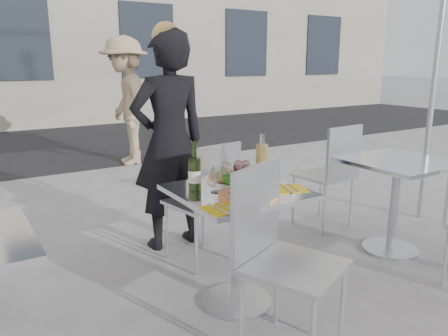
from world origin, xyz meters
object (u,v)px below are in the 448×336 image
chair_far (208,194)px  pedestrian_b (126,101)px  pizza_near (248,195)px  wine_bottle (195,172)px  carafe (262,160)px  napkin_right (290,188)px  sugar_shaker (259,174)px  napkin_left (222,209)px  pizza_far (229,177)px  side_table_right (396,186)px  wineglass_white_a (216,174)px  salad_plate (233,180)px  chair_near (276,245)px  wineglass_red_a (239,168)px  main_table (237,223)px  woman_diner (169,142)px  wineglass_white_b (226,169)px  side_chair_rfar (333,168)px  wineglass_red_b (245,168)px

chair_far → pedestrian_b: 3.64m
pizza_near → wine_bottle: size_ratio=1.16×
wine_bottle → carafe: size_ratio=1.02×
chair_far → napkin_right: chair_far is taller
carafe → sugar_shaker: carafe is taller
napkin_left → pedestrian_b: bearing=75.8°
pizza_near → napkin_left: (-0.24, -0.11, -0.01)m
pizza_far → pedestrian_b: bearing=79.4°
chair_far → side_table_right: bearing=147.5°
wineglass_white_a → salad_plate: bearing=22.4°
side_table_right → chair_near: (-1.57, -0.46, 0.05)m
salad_plate → wineglass_red_a: bearing=-23.6°
chair_far → salad_plate: size_ratio=4.23×
wineglass_white_a → main_table: bearing=-7.5°
napkin_left → side_table_right: bearing=8.0°
woman_diner → wineglass_red_a: (-0.00, -0.99, -0.01)m
chair_near → wineglass_white_b: (0.05, 0.56, 0.27)m
side_chair_rfar → sugar_shaker: bearing=20.5°
woman_diner → wineglass_red_b: 1.01m
main_table → pizza_far: bearing=69.8°
wineglass_red_a → napkin_right: bearing=-47.3°
wineglass_white_a → sugar_shaker: bearing=5.8°
chair_near → wineglass_white_a: (-0.07, 0.48, 0.27)m
side_chair_rfar → napkin_left: 1.93m
pizza_far → wineglass_red_a: 0.17m
side_table_right → pizza_far: pizza_far is taller
side_table_right → chair_far: 1.49m
wine_bottle → wineglass_white_a: bearing=-42.5°
woman_diner → wineglass_white_b: 0.97m
wine_bottle → wineglass_white_b: size_ratio=1.87×
side_table_right → wine_bottle: size_ratio=2.54×
pedestrian_b → napkin_right: (-0.54, -4.29, -0.17)m
carafe → side_table_right: bearing=-7.0°
main_table → woman_diner: 1.11m
pizza_far → wineglass_white_b: bearing=-129.1°
side_table_right → pizza_near: bearing=-174.4°
chair_far → wineglass_red_b: 0.61m
chair_near → woman_diner: bearing=62.1°
wineglass_red_b → wineglass_red_a: bearing=149.9°
chair_near → wine_bottle: wine_bottle is taller
wineglass_white_a → napkin_left: bearing=-115.7°
chair_far → pizza_near: size_ratio=2.71×
pizza_near → pizza_far: pizza_far is taller
wineglass_white_b → carafe: bearing=10.0°
wineglass_white_b → napkin_left: 0.44m
wineglass_red_b → chair_far: bearing=86.3°
wineglass_white_b → sugar_shaker: bearing=-10.8°
side_chair_rfar → napkin_right: 1.42m
pizza_near → napkin_right: (0.30, -0.01, -0.01)m
chair_far → carafe: (0.16, -0.43, 0.32)m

